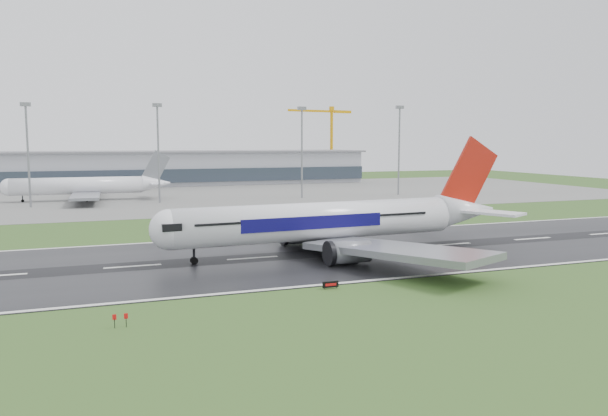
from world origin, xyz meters
name	(u,v)px	position (x,y,z in m)	size (l,w,h in m)	color
ground	(133,267)	(0.00, 0.00, 0.00)	(520.00, 520.00, 0.00)	#2D4F1D
runway	(133,267)	(0.00, 0.00, 0.05)	(400.00, 45.00, 0.10)	black
apron	(110,198)	(0.00, 125.00, 0.04)	(400.00, 130.00, 0.08)	slate
terminal	(105,170)	(0.00, 185.00, 7.50)	(240.00, 36.00, 15.00)	#9799A2
main_airliner	(342,197)	(36.67, -0.26, 10.17)	(68.24, 64.99, 20.15)	white
parked_airliner	(85,177)	(-8.05, 116.50, 8.27)	(55.91, 52.06, 16.39)	white
tower_crane	(332,142)	(117.65, 200.00, 19.72)	(39.54, 2.16, 39.45)	orange
runway_sign	(330,285)	(24.71, -23.91, 0.52)	(2.30, 0.26, 1.04)	black
floodmast_2	(28,157)	(-23.85, 100.00, 15.36)	(0.64, 0.64, 30.73)	gray
floodmast_3	(158,155)	(14.94, 100.00, 15.66)	(0.64, 0.64, 31.31)	gray
floodmast_4	(302,154)	(64.77, 100.00, 15.60)	(0.64, 0.64, 31.20)	gray
floodmast_5	(399,152)	(103.81, 100.00, 16.18)	(0.64, 0.64, 32.36)	gray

